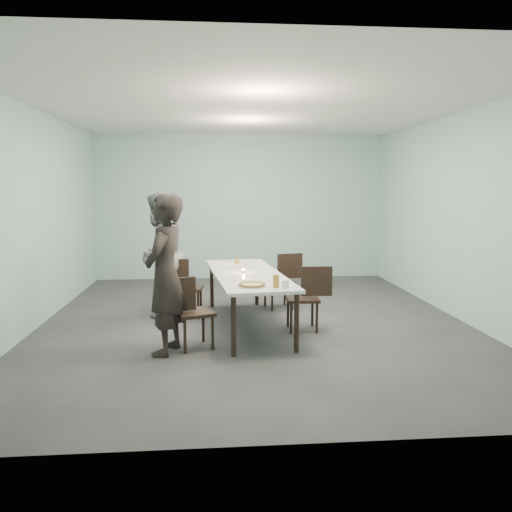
{
  "coord_description": "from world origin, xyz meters",
  "views": [
    {
      "loc": [
        -0.57,
        -6.98,
        1.92
      ],
      "look_at": [
        0.0,
        -0.36,
        1.0
      ],
      "focal_mm": 35.0,
      "sensor_mm": 36.0,
      "label": 1
    }
  ],
  "objects": [
    {
      "name": "ground",
      "position": [
        0.0,
        0.0,
        0.0
      ],
      "size": [
        7.0,
        7.0,
        0.0
      ],
      "primitive_type": "plane",
      "color": "#333335",
      "rests_on": "ground"
    },
    {
      "name": "room_shell",
      "position": [
        0.0,
        0.0,
        2.03
      ],
      "size": [
        6.02,
        7.02,
        3.01
      ],
      "color": "#A3CDC8",
      "rests_on": "ground"
    },
    {
      "name": "table",
      "position": [
        -0.11,
        -0.24,
        0.69
      ],
      "size": [
        1.16,
        2.68,
        0.75
      ],
      "rotation": [
        0.0,
        0.0,
        0.1
      ],
      "color": "white",
      "rests_on": "ground"
    },
    {
      "name": "chair_near_left",
      "position": [
        -0.88,
        -1.16,
        0.5
      ],
      "size": [
        0.65,
        0.54,
        0.87
      ],
      "rotation": [
        0.0,
        0.0,
        0.35
      ],
      "color": "black",
      "rests_on": "ground"
    },
    {
      "name": "chair_far_left",
      "position": [
        -1.04,
        0.35,
        0.5
      ],
      "size": [
        0.63,
        0.46,
        0.87
      ],
      "rotation": [
        0.0,
        0.0,
        -0.09
      ],
      "color": "black",
      "rests_on": "ground"
    },
    {
      "name": "chair_near_right",
      "position": [
        0.69,
        -0.5,
        0.5
      ],
      "size": [
        0.62,
        0.43,
        0.87
      ],
      "rotation": [
        0.0,
        0.0,
        3.12
      ],
      "color": "black",
      "rests_on": "ground"
    },
    {
      "name": "chair_far_right",
      "position": [
        0.54,
        0.79,
        0.5
      ],
      "size": [
        0.65,
        0.5,
        0.87
      ],
      "rotation": [
        0.0,
        0.0,
        3.37
      ],
      "color": "black",
      "rests_on": "ground"
    },
    {
      "name": "diner_near",
      "position": [
        -1.12,
        -1.29,
        0.93
      ],
      "size": [
        0.6,
        0.77,
        1.85
      ],
      "primitive_type": "imported",
      "rotation": [
        0.0,
        0.0,
        -1.83
      ],
      "color": "black",
      "rests_on": "ground"
    },
    {
      "name": "diner_far",
      "position": [
        -1.37,
        0.47,
        0.93
      ],
      "size": [
        0.93,
        1.06,
        1.85
      ],
      "primitive_type": "imported",
      "rotation": [
        0.0,
        0.0,
        -1.86
      ],
      "color": "slate",
      "rests_on": "ground"
    },
    {
      "name": "pizza",
      "position": [
        -0.12,
        -1.19,
        0.77
      ],
      "size": [
        0.34,
        0.34,
        0.04
      ],
      "color": "white",
      "rests_on": "table"
    },
    {
      "name": "side_plate",
      "position": [
        0.06,
        -0.84,
        0.76
      ],
      "size": [
        0.18,
        0.18,
        0.01
      ],
      "primitive_type": "cylinder",
      "color": "white",
      "rests_on": "table"
    },
    {
      "name": "beer_glass",
      "position": [
        0.16,
        -1.27,
        0.82
      ],
      "size": [
        0.08,
        0.08,
        0.15
      ],
      "primitive_type": "cylinder",
      "color": "#C3862A",
      "rests_on": "table"
    },
    {
      "name": "water_tumbler",
      "position": [
        0.27,
        -1.3,
        0.8
      ],
      "size": [
        0.08,
        0.08,
        0.09
      ],
      "primitive_type": "cylinder",
      "color": "silver",
      "rests_on": "table"
    },
    {
      "name": "tealight",
      "position": [
        -0.16,
        -0.22,
        0.77
      ],
      "size": [
        0.06,
        0.06,
        0.05
      ],
      "color": "silver",
      "rests_on": "table"
    },
    {
      "name": "amber_tumbler",
      "position": [
        -0.22,
        0.57,
        0.79
      ],
      "size": [
        0.07,
        0.07,
        0.08
      ],
      "primitive_type": "cylinder",
      "color": "#C3862A",
      "rests_on": "table"
    },
    {
      "name": "menu",
      "position": [
        -0.35,
        0.54,
        0.75
      ],
      "size": [
        0.32,
        0.25,
        0.01
      ],
      "primitive_type": "cube",
      "rotation": [
        0.0,
        0.0,
        0.1
      ],
      "color": "silver",
      "rests_on": "table"
    }
  ]
}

